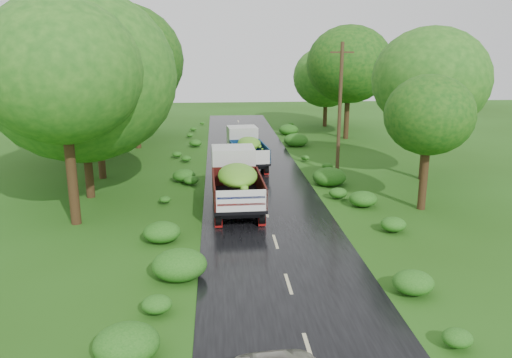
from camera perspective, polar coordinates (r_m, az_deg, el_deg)
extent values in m
plane|color=#1E440E|center=(18.32, 3.73, -11.91)|extent=(120.00, 120.00, 0.00)
cube|color=black|center=(22.85, 1.94, -6.24)|extent=(6.50, 80.00, 0.02)
cube|color=#BFB78C|center=(14.90, 6.03, -18.75)|extent=(0.12, 1.60, 0.00)
cube|color=#BFB78C|center=(18.31, 3.73, -11.85)|extent=(0.12, 1.60, 0.00)
cube|color=#BFB78C|center=(21.92, 2.24, -7.15)|extent=(0.12, 1.60, 0.00)
cube|color=#BFB78C|center=(25.65, 1.19, -3.80)|extent=(0.12, 1.60, 0.00)
cube|color=#BFB78C|center=(29.45, 0.42, -1.30)|extent=(0.12, 1.60, 0.00)
cube|color=#BFB78C|center=(33.29, -0.18, 0.62)|extent=(0.12, 1.60, 0.00)
cube|color=#BFB78C|center=(37.17, -0.65, 2.15)|extent=(0.12, 1.60, 0.00)
cube|color=#BFB78C|center=(41.07, -1.03, 3.38)|extent=(0.12, 1.60, 0.00)
cube|color=#BFB78C|center=(44.99, -1.35, 4.40)|extent=(0.12, 1.60, 0.00)
cube|color=#BFB78C|center=(48.92, -1.61, 5.26)|extent=(0.12, 1.60, 0.00)
cube|color=#BFB78C|center=(52.87, -1.84, 5.99)|extent=(0.12, 1.60, 0.00)
cube|color=#BFB78C|center=(56.82, -2.04, 6.61)|extent=(0.12, 1.60, 0.00)
cube|color=black|center=(25.95, -2.26, -2.04)|extent=(1.98, 6.00, 0.30)
cylinder|color=black|center=(28.03, -4.66, -1.12)|extent=(0.32, 1.06, 1.06)
cylinder|color=black|center=(28.14, -0.48, -1.00)|extent=(0.32, 1.06, 1.06)
cylinder|color=black|center=(24.66, -4.43, -3.37)|extent=(0.32, 1.06, 1.06)
cylinder|color=black|center=(24.80, 0.32, -3.23)|extent=(0.32, 1.06, 1.06)
cylinder|color=black|center=(23.64, -4.34, -4.20)|extent=(0.32, 1.06, 1.06)
cylinder|color=black|center=(23.78, 0.61, -4.04)|extent=(0.32, 1.06, 1.06)
cube|color=maroon|center=(23.38, -4.30, -5.02)|extent=(0.36, 0.05, 0.48)
cube|color=maroon|center=(23.52, 0.71, -4.86)|extent=(0.36, 0.05, 0.48)
cube|color=silver|center=(27.94, -2.62, 1.64)|extent=(2.39, 2.07, 2.01)
cube|color=black|center=(24.82, -2.10, -2.27)|extent=(2.55, 4.61, 0.17)
cube|color=#4D0E0D|center=(24.61, -4.84, -1.05)|extent=(0.21, 4.55, 1.00)
cube|color=#4D0E0D|center=(24.76, 0.60, -0.89)|extent=(0.21, 4.55, 1.00)
cube|color=#4D0E0D|center=(26.80, -2.45, 0.33)|extent=(2.43, 0.15, 1.00)
cube|color=silver|center=(22.52, -1.71, -2.52)|extent=(2.43, 0.15, 1.00)
ellipsoid|color=#427E17|center=(24.49, -2.12, 0.45)|extent=(2.14, 3.87, 1.06)
cube|color=black|center=(34.99, -1.06, 2.33)|extent=(2.15, 5.48, 0.27)
cylinder|color=black|center=(36.78, -2.96, 2.71)|extent=(0.36, 0.97, 0.95)
cylinder|color=black|center=(37.05, -0.13, 2.82)|extent=(0.36, 0.97, 0.95)
cylinder|color=black|center=(33.72, -2.27, 1.59)|extent=(0.36, 0.97, 0.95)
cylinder|color=black|center=(34.02, 0.80, 1.72)|extent=(0.36, 0.97, 0.95)
cylinder|color=black|center=(32.79, -2.04, 1.20)|extent=(0.36, 0.97, 0.95)
cylinder|color=black|center=(33.09, 1.12, 1.34)|extent=(0.36, 0.97, 0.95)
cube|color=maroon|center=(32.53, -1.95, 0.71)|extent=(0.32, 0.07, 0.43)
cube|color=maroon|center=(32.83, 1.23, 0.85)|extent=(0.32, 0.07, 0.43)
cube|color=silver|center=(36.86, -1.59, 4.62)|extent=(2.26, 2.00, 1.80)
cube|color=black|center=(33.99, -0.79, 2.31)|extent=(2.57, 4.28, 0.15)
cube|color=navy|center=(33.72, -2.56, 3.12)|extent=(0.48, 4.07, 0.90)
cube|color=navy|center=(34.06, 0.96, 3.25)|extent=(0.48, 4.07, 0.90)
cube|color=navy|center=(35.81, -1.32, 3.83)|extent=(2.18, 0.29, 0.90)
cube|color=silver|center=(31.95, -0.21, 2.46)|extent=(2.18, 0.29, 0.90)
ellipsoid|color=#427E17|center=(33.76, -0.80, 4.13)|extent=(2.16, 3.59, 0.95)
cylinder|color=#382616|center=(32.81, 9.54, 7.75)|extent=(0.29, 0.29, 8.53)
cube|color=#382616|center=(32.57, 9.82, 14.09)|extent=(1.47, 0.48, 0.11)
cylinder|color=black|center=(24.58, -20.65, 4.19)|extent=(0.48, 0.48, 8.16)
ellipsoid|color=#0C430E|center=(24.24, -21.33, 11.40)|extent=(3.80, 3.80, 3.42)
cylinder|color=black|center=(28.90, -18.95, 5.31)|extent=(0.46, 0.46, 7.66)
ellipsoid|color=#0C430E|center=(28.59, -19.44, 11.06)|extent=(4.52, 4.52, 4.07)
cylinder|color=black|center=(33.04, -17.56, 6.17)|extent=(0.45, 0.45, 7.23)
ellipsoid|color=#0C430E|center=(32.77, -17.95, 10.92)|extent=(3.73, 3.73, 3.35)
cylinder|color=black|center=(38.50, -18.59, 7.87)|extent=(0.47, 0.47, 8.06)
ellipsoid|color=#0C430E|center=(38.28, -18.98, 12.42)|extent=(4.42, 4.42, 3.98)
cylinder|color=black|center=(42.43, -13.56, 8.40)|extent=(0.46, 0.46, 7.43)
ellipsoid|color=#0C430E|center=(42.22, -13.80, 12.20)|extent=(3.22, 3.22, 2.90)
cylinder|color=black|center=(47.97, -14.91, 9.36)|extent=(0.47, 0.47, 7.99)
ellipsoid|color=#0C430E|center=(47.79, -15.16, 12.98)|extent=(4.75, 4.75, 4.27)
cylinder|color=black|center=(51.63, -12.62, 10.26)|extent=(0.49, 0.49, 8.70)
ellipsoid|color=#0C430E|center=(51.49, -12.84, 13.93)|extent=(3.70, 3.70, 3.33)
cylinder|color=black|center=(26.89, 18.81, 2.44)|extent=(0.41, 0.41, 5.62)
ellipsoid|color=#1B5615|center=(26.54, 19.19, 6.94)|extent=(2.99, 2.99, 2.69)
cylinder|color=black|center=(33.07, 18.93, 5.99)|extent=(0.45, 0.45, 7.14)
ellipsoid|color=#1B5615|center=(32.79, 19.34, 10.67)|extent=(3.77, 3.77, 3.39)
cylinder|color=black|center=(46.35, 10.42, 9.19)|extent=(0.46, 0.46, 7.60)
ellipsoid|color=#1B5615|center=(46.16, 10.59, 12.76)|extent=(3.91, 3.91, 3.52)
cylinder|color=black|center=(53.46, 7.96, 9.10)|extent=(0.42, 0.42, 5.86)
ellipsoid|color=#1B5615|center=(53.28, 8.05, 11.48)|extent=(3.73, 3.73, 3.36)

